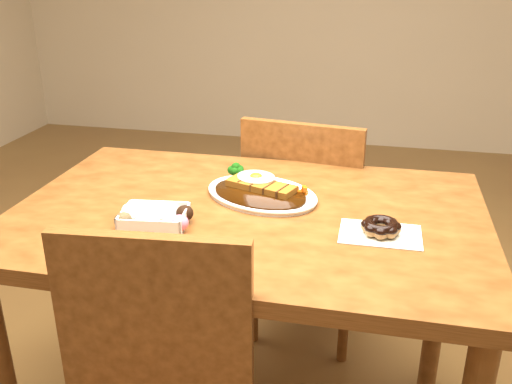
% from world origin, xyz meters
% --- Properties ---
extents(table, '(1.20, 0.80, 0.75)m').
position_xyz_m(table, '(0.00, 0.00, 0.65)').
color(table, '#502A10').
rests_on(table, ground).
extents(chair_far, '(0.47, 0.47, 0.87)m').
position_xyz_m(chair_far, '(0.09, 0.54, 0.48)').
color(chair_far, '#502A10').
rests_on(chair_far, ground).
extents(katsu_curry_plate, '(0.38, 0.33, 0.06)m').
position_xyz_m(katsu_curry_plate, '(0.01, 0.10, 0.77)').
color(katsu_curry_plate, white).
rests_on(katsu_curry_plate, table).
extents(donut_box, '(0.18, 0.14, 0.04)m').
position_xyz_m(donut_box, '(-0.20, -0.14, 0.77)').
color(donut_box, white).
rests_on(donut_box, table).
extents(pon_de_ring, '(0.19, 0.13, 0.04)m').
position_xyz_m(pon_de_ring, '(0.33, -0.07, 0.77)').
color(pon_de_ring, silver).
rests_on(pon_de_ring, table).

